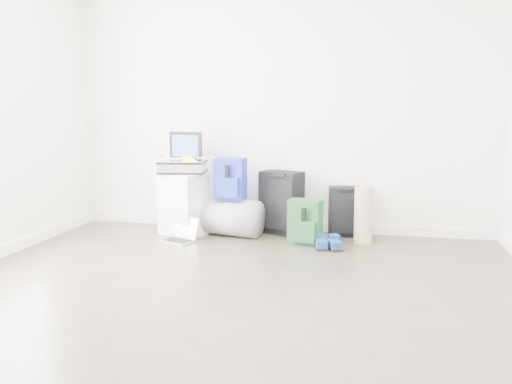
% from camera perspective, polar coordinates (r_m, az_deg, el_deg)
% --- Properties ---
extents(ground, '(5.00, 5.00, 0.00)m').
position_cam_1_polar(ground, '(3.61, -4.47, -12.76)').
color(ground, '#373128').
rests_on(ground, ground).
extents(room_envelope, '(4.52, 5.02, 2.71)m').
position_cam_1_polar(room_envelope, '(3.39, -4.75, 15.48)').
color(room_envelope, white).
rests_on(room_envelope, ground).
extents(boxes_stack, '(0.56, 0.51, 0.65)m').
position_cam_1_polar(boxes_stack, '(5.71, -7.64, -1.23)').
color(boxes_stack, white).
rests_on(boxes_stack, ground).
extents(briefcase, '(0.50, 0.40, 0.13)m').
position_cam_1_polar(briefcase, '(5.65, -7.73, 2.64)').
color(briefcase, '#B2B2B7').
rests_on(briefcase, boxes_stack).
extents(painting, '(0.38, 0.12, 0.29)m').
position_cam_1_polar(painting, '(5.72, -7.44, 4.85)').
color(painting, black).
rests_on(painting, briefcase).
extents(drone, '(0.51, 0.51, 0.05)m').
position_cam_1_polar(drone, '(5.59, -7.04, 3.54)').
color(drone, gold).
rests_on(drone, briefcase).
extents(duffel_bag, '(0.69, 0.51, 0.38)m').
position_cam_1_polar(duffel_bag, '(5.63, -2.64, -2.68)').
color(duffel_bag, gray).
rests_on(duffel_bag, ground).
extents(blue_backpack, '(0.32, 0.24, 0.43)m').
position_cam_1_polar(blue_backpack, '(5.54, -2.75, 1.28)').
color(blue_backpack, '#172597').
rests_on(blue_backpack, duffel_bag).
extents(large_suitcase, '(0.49, 0.41, 0.66)m').
position_cam_1_polar(large_suitcase, '(5.70, 2.68, -1.13)').
color(large_suitcase, black).
rests_on(large_suitcase, ground).
extents(green_backpack, '(0.34, 0.27, 0.44)m').
position_cam_1_polar(green_backpack, '(5.30, 5.18, -3.26)').
color(green_backpack, '#163C24').
rests_on(green_backpack, ground).
extents(carry_on, '(0.35, 0.25, 0.51)m').
position_cam_1_polar(carry_on, '(5.67, 9.29, -2.04)').
color(carry_on, black).
rests_on(carry_on, ground).
extents(shoes, '(0.30, 0.29, 0.09)m').
position_cam_1_polar(shoes, '(5.20, 7.47, -5.44)').
color(shoes, black).
rests_on(shoes, ground).
extents(rolled_rug, '(0.18, 0.18, 0.55)m').
position_cam_1_polar(rolled_rug, '(5.42, 11.24, -2.42)').
color(rolled_rug, gray).
rests_on(rolled_rug, ground).
extents(laptop, '(0.39, 0.34, 0.23)m').
position_cam_1_polar(laptop, '(5.48, -7.97, -4.54)').
color(laptop, '#B8B8BC').
rests_on(laptop, ground).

